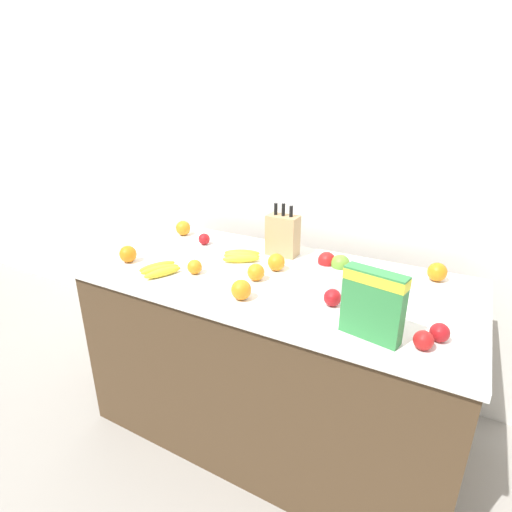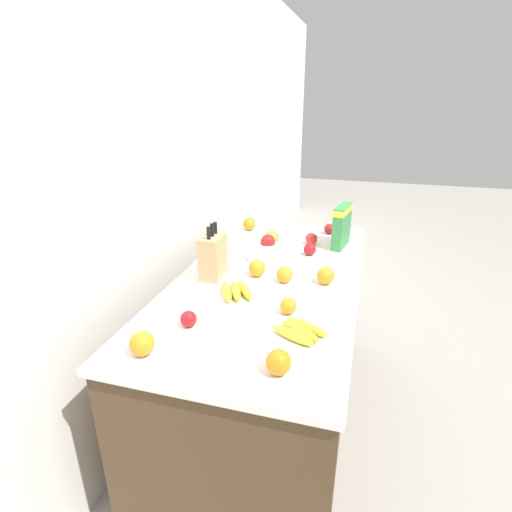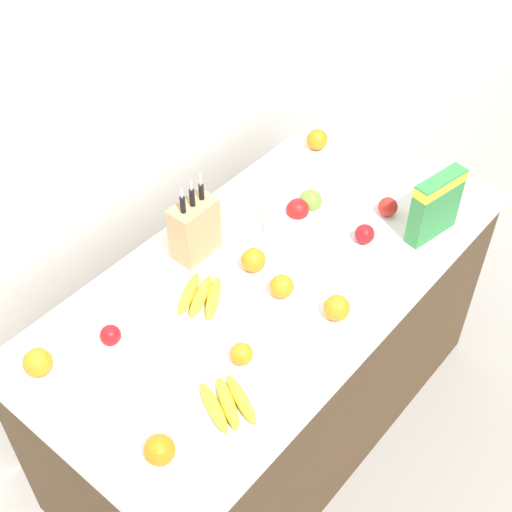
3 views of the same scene
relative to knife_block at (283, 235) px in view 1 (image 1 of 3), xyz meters
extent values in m
plane|color=gray|center=(0.09, -0.26, -0.99)|extent=(14.00, 14.00, 0.00)
cube|color=silver|center=(0.09, 0.38, 0.31)|extent=(9.00, 0.06, 2.60)
cube|color=#4C3823|center=(0.09, -0.26, -0.56)|extent=(1.73, 0.83, 0.85)
cube|color=white|center=(0.09, -0.26, -0.12)|extent=(1.76, 0.86, 0.03)
cube|color=tan|center=(0.00, 0.00, 0.00)|extent=(0.16, 0.09, 0.21)
cylinder|color=black|center=(-0.04, 0.00, 0.13)|extent=(0.02, 0.02, 0.06)
cube|color=silver|center=(-0.04, 0.00, 0.18)|extent=(0.01, 0.00, 0.03)
cylinder|color=black|center=(0.00, 0.00, 0.13)|extent=(0.02, 0.02, 0.06)
cube|color=silver|center=(0.00, 0.00, 0.18)|extent=(0.01, 0.00, 0.03)
cylinder|color=black|center=(0.04, 0.00, 0.13)|extent=(0.02, 0.02, 0.06)
cube|color=silver|center=(0.04, 0.00, 0.18)|extent=(0.01, 0.00, 0.04)
cube|color=#338442|center=(0.60, -0.56, 0.02)|extent=(0.21, 0.10, 0.25)
cube|color=yellow|center=(0.60, -0.56, 0.11)|extent=(0.22, 0.10, 0.04)
cylinder|color=silver|center=(0.34, -0.20, -0.07)|extent=(0.28, 0.28, 0.08)
sphere|color=#6B9E33|center=(0.37, -0.20, -0.01)|extent=(0.08, 0.08, 0.08)
sphere|color=red|center=(0.31, -0.19, -0.01)|extent=(0.08, 0.08, 0.08)
ellipsoid|color=yellow|center=(-0.13, -0.20, -0.09)|extent=(0.18, 0.13, 0.04)
ellipsoid|color=yellow|center=(-0.15, -0.16, -0.09)|extent=(0.18, 0.11, 0.04)
ellipsoid|color=yellow|center=(-0.17, -0.13, -0.09)|extent=(0.18, 0.11, 0.04)
ellipsoid|color=yellow|center=(-0.43, -0.48, -0.09)|extent=(0.11, 0.18, 0.04)
ellipsoid|color=yellow|center=(-0.40, -0.50, -0.09)|extent=(0.13, 0.17, 0.04)
ellipsoid|color=yellow|center=(-0.36, -0.52, -0.09)|extent=(0.11, 0.18, 0.04)
sphere|color=#A31419|center=(0.81, -0.47, -0.08)|extent=(0.07, 0.07, 0.07)
sphere|color=#A31419|center=(-0.45, -0.07, -0.08)|extent=(0.06, 0.06, 0.06)
sphere|color=red|center=(0.77, -0.55, -0.08)|extent=(0.07, 0.07, 0.07)
sphere|color=red|center=(0.59, -0.39, -0.07)|extent=(0.07, 0.07, 0.07)
sphere|color=#A31419|center=(0.41, -0.41, -0.07)|extent=(0.07, 0.07, 0.07)
sphere|color=orange|center=(0.03, -0.35, -0.07)|extent=(0.08, 0.08, 0.08)
sphere|color=orange|center=(0.74, 0.04, -0.07)|extent=(0.08, 0.08, 0.08)
sphere|color=orange|center=(0.07, -0.53, -0.07)|extent=(0.08, 0.08, 0.08)
sphere|color=orange|center=(-0.25, -0.42, -0.07)|extent=(0.07, 0.07, 0.07)
sphere|color=orange|center=(-0.63, -0.47, -0.07)|extent=(0.08, 0.08, 0.08)
sphere|color=orange|center=(0.06, -0.20, -0.07)|extent=(0.08, 0.08, 0.08)
sphere|color=orange|center=(-0.66, 0.00, -0.06)|extent=(0.09, 0.09, 0.09)
camera|label=1|loc=(0.83, -1.77, 0.65)|focal=28.00mm
camera|label=2|loc=(-1.66, -0.68, 0.72)|focal=28.00mm
camera|label=3|loc=(-1.20, -1.28, 1.60)|focal=50.00mm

